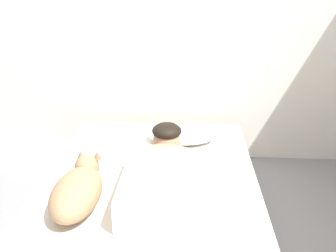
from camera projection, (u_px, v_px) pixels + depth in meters
back_wall at (170, 19)px, 3.02m from camera, size 3.82×0.12×2.50m
bed at (150, 208)px, 2.32m from camera, size 1.39×2.01×0.39m
pillow at (181, 135)px, 2.77m from camera, size 0.52×0.32×0.11m
person_lying at (163, 172)px, 2.13m from camera, size 0.43×0.92×0.27m
dog at (78, 189)px, 1.96m from camera, size 0.26×0.57×0.21m
coffee_cup at (165, 154)px, 2.50m from camera, size 0.12×0.09×0.07m
cell_phone at (169, 225)px, 1.83m from camera, size 0.07×0.14×0.01m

